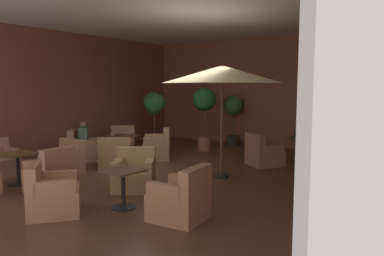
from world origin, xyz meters
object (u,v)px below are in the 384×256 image
cafe_table_mid_center (123,181)px  potted_tree_mid_right (154,107)px  cafe_table_front_left (299,144)px  cafe_table_front_right (120,142)px  armchair_front_right_west (123,143)px  cafe_table_rear_right (18,162)px  armchair_front_left_east (326,147)px  armchair_mid_center_north (181,200)px  armchair_front_right_east (116,156)px  armchair_rear_right_south (63,162)px  armchair_mid_center_south (52,196)px  iced_drink_cup (297,136)px  patio_umbrella_tall_red (222,75)px  armchair_front_right_south (158,148)px  armchair_rear_right_east (51,175)px  armchair_front_left_north (263,154)px  armchair_mid_center_east (134,174)px  patron_blue_shirt (84,135)px  open_laptop (300,136)px  armchair_front_right_north (82,149)px  potted_tree_mid_left (233,112)px  potted_tree_left_corner (204,107)px

cafe_table_mid_center → potted_tree_mid_right: bearing=126.3°
cafe_table_front_left → cafe_table_front_right: same height
armchair_front_right_west → cafe_table_rear_right: 4.01m
armchair_front_left_east → cafe_table_front_right: 5.90m
armchair_mid_center_north → armchair_front_right_west: bearing=144.2°
armchair_front_right_east → armchair_rear_right_south: armchair_rear_right_south is taller
armchair_front_left_east → armchair_front_right_east: 5.94m
armchair_mid_center_south → iced_drink_cup: 6.65m
armchair_front_right_west → patio_umbrella_tall_red: 4.68m
armchair_front_right_south → potted_tree_mid_right: (-1.42, 1.51, 1.04)m
cafe_table_rear_right → armchair_rear_right_east: (1.04, 0.08, -0.16)m
armchair_front_left_east → armchair_mid_center_south: size_ratio=0.85×
armchair_front_right_east → armchair_rear_right_east: bearing=-75.7°
armchair_front_left_north → armchair_mid_center_east: 3.78m
armchair_front_left_east → armchair_rear_right_south: size_ratio=1.11×
cafe_table_mid_center → armchair_mid_center_north: size_ratio=0.78×
armchair_front_right_west → patron_blue_shirt: (-0.01, -1.47, 0.40)m
patio_umbrella_tall_red → iced_drink_cup: 3.25m
iced_drink_cup → cafe_table_front_left: bearing=-29.6°
armchair_front_left_east → armchair_mid_center_south: bearing=-107.4°
cafe_table_front_left → armchair_front_right_south: size_ratio=0.61×
armchair_mid_center_north → cafe_table_rear_right: size_ratio=1.22×
cafe_table_mid_center → patron_blue_shirt: size_ratio=0.99×
armchair_front_left_east → armchair_mid_center_east: 5.97m
cafe_table_front_left → open_laptop: size_ratio=1.84×
armchair_front_right_east → armchair_mid_center_east: size_ratio=0.98×
cafe_table_front_right → armchair_rear_right_south: armchair_rear_right_south is taller
armchair_mid_center_east → patio_umbrella_tall_red: size_ratio=0.41×
cafe_table_front_left → armchair_front_right_east: size_ratio=0.62×
armchair_mid_center_north → patio_umbrella_tall_red: patio_umbrella_tall_red is taller
armchair_front_right_south → cafe_table_mid_center: 4.30m
cafe_table_mid_center → armchair_mid_center_north: armchair_mid_center_north is taller
patron_blue_shirt → cafe_table_mid_center: bearing=-30.1°
armchair_front_right_north → patron_blue_shirt: 0.40m
armchair_front_right_south → patron_blue_shirt: (-1.52, -1.37, 0.39)m
armchair_front_left_north → patio_umbrella_tall_red: size_ratio=0.41×
potted_tree_mid_left → iced_drink_cup: potted_tree_mid_left is taller
cafe_table_front_left → iced_drink_cup: (-0.10, 0.06, 0.23)m
armchair_front_left_east → armchair_front_right_north: armchair_front_left_east is taller
cafe_table_front_right → armchair_mid_center_north: armchair_mid_center_north is taller
armchair_front_right_east → potted_tree_left_corner: potted_tree_left_corner is taller
armchair_front_right_south → armchair_rear_right_east: size_ratio=1.25×
cafe_table_rear_right → armchair_mid_center_south: bearing=-17.4°
armchair_front_right_west → potted_tree_left_corner: size_ratio=0.50×
armchair_front_right_north → armchair_front_right_south: bearing=41.9°
cafe_table_front_left → potted_tree_mid_left: bearing=152.2°
armchair_front_right_east → armchair_front_right_west: 2.08m
armchair_front_right_south → armchair_mid_center_east: armchair_front_right_south is taller
armchair_front_right_east → armchair_mid_center_south: 3.51m
cafe_table_rear_right → potted_tree_mid_right: 5.44m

